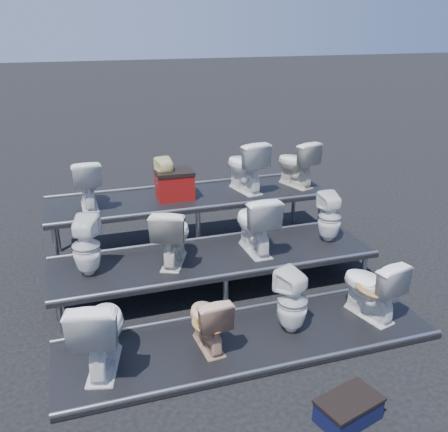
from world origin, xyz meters
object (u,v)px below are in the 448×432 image
object	(u,v)px
toilet_2	(292,301)
toilet_9	(166,179)
toilet_0	(100,330)
red_crate	(175,186)
toilet_6	(255,223)
toilet_4	(86,246)
toilet_10	(245,166)
toilet_11	(296,163)
toilet_5	(172,235)
toilet_1	(208,320)
toilet_3	(371,287)
toilet_7	(330,217)
toilet_8	(87,183)
step_stool	(348,411)

from	to	relation	value
toilet_2	toilet_9	bearing A→B (deg)	-95.27
toilet_0	red_crate	xyz separation A→B (m)	(1.35, 2.59, 0.56)
toilet_0	toilet_6	size ratio (longest dim) A/B	1.07
toilet_4	toilet_10	size ratio (longest dim) A/B	0.93
toilet_0	toilet_11	world-z (taller)	toilet_11
toilet_6	toilet_5	bearing A→B (deg)	-1.19
toilet_1	toilet_10	bearing A→B (deg)	-121.97
toilet_2	toilet_10	size ratio (longest dim) A/B	0.94
toilet_0	toilet_3	bearing A→B (deg)	-165.45
toilet_7	toilet_1	bearing A→B (deg)	32.17
toilet_5	toilet_10	world-z (taller)	toilet_10
toilet_0	toilet_10	xyz separation A→B (m)	(2.47, 2.60, 0.77)
toilet_3	toilet_6	distance (m)	1.67
toilet_1	toilet_3	size ratio (longest dim) A/B	0.85
toilet_6	toilet_8	world-z (taller)	toilet_8
toilet_10	red_crate	distance (m)	1.14
toilet_4	toilet_11	size ratio (longest dim) A/B	1.00
toilet_2	toilet_8	size ratio (longest dim) A/B	1.06
toilet_0	toilet_10	distance (m)	3.66
toilet_6	toilet_7	world-z (taller)	toilet_6
toilet_7	toilet_9	bearing A→B (deg)	-31.93
step_stool	toilet_3	bearing A→B (deg)	36.07
toilet_3	toilet_0	bearing A→B (deg)	-14.62
toilet_4	toilet_5	size ratio (longest dim) A/B	0.97
toilet_2	toilet_3	xyz separation A→B (m)	(1.00, 0.00, 0.01)
toilet_5	toilet_9	xyz separation A→B (m)	(0.19, 1.30, 0.33)
toilet_11	toilet_4	bearing A→B (deg)	4.01
toilet_6	step_stool	xyz separation A→B (m)	(-0.11, -2.65, -0.76)
toilet_0	toilet_4	distance (m)	1.34
toilet_3	toilet_7	distance (m)	1.36
toilet_6	toilet_11	world-z (taller)	toilet_11
toilet_2	toilet_6	bearing A→B (deg)	-115.75
toilet_0	toilet_4	xyz separation A→B (m)	(-0.02, 1.30, 0.34)
toilet_4	step_stool	bearing A→B (deg)	149.25
toilet_11	step_stool	xyz separation A→B (m)	(-1.30, -3.95, -1.13)
toilet_9	toilet_3	bearing A→B (deg)	118.15
toilet_3	toilet_4	bearing A→B (deg)	-37.25
toilet_2	step_stool	bearing A→B (deg)	63.43
toilet_3	toilet_9	xyz separation A→B (m)	(-1.88, 2.60, 0.73)
toilet_4	toilet_9	bearing A→B (deg)	-112.14
toilet_7	toilet_9	world-z (taller)	toilet_9
toilet_7	step_stool	size ratio (longest dim) A/B	1.26
toilet_7	toilet_10	size ratio (longest dim) A/B	0.87
toilet_2	toilet_10	bearing A→B (deg)	-121.97
toilet_8	toilet_11	xyz separation A→B (m)	(3.22, 0.00, 0.02)
red_crate	toilet_5	bearing A→B (deg)	-102.31
toilet_6	red_crate	size ratio (longest dim) A/B	1.53
toilet_5	red_crate	xyz separation A→B (m)	(0.32, 1.29, 0.21)
toilet_8	red_crate	distance (m)	1.26
toilet_9	toilet_11	world-z (taller)	toilet_11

